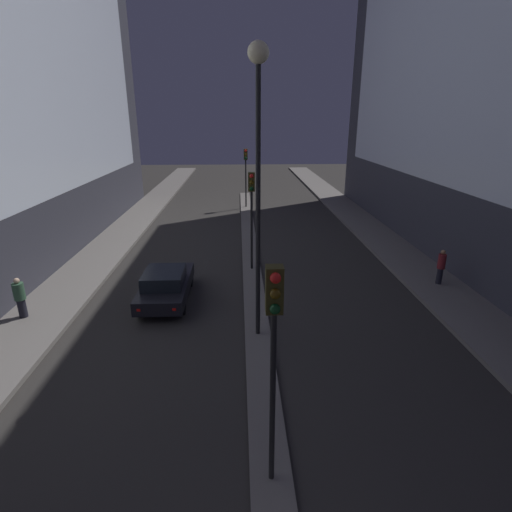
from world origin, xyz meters
name	(u,v)px	position (x,y,z in m)	size (l,w,h in m)	color
median_strip	(250,252)	(0.00, 19.91, 0.06)	(0.93, 37.82, 0.12)	#66605B
traffic_light_near	(274,333)	(0.00, 4.31, 3.70)	(0.32, 0.42, 4.90)	black
traffic_light_mid	(252,200)	(0.00, 17.01, 3.70)	(0.32, 0.42, 4.90)	black
traffic_light_far	(246,165)	(0.00, 32.07, 3.70)	(0.32, 0.42, 4.90)	black
street_lamp	(258,132)	(0.00, 10.46, 7.09)	(0.64, 0.64, 9.48)	black
car_left_lane	(166,285)	(-3.80, 13.63, 0.74)	(1.91, 4.49, 1.45)	black
pedestrian_on_left_sidewalk	(20,297)	(-9.04, 12.00, 1.02)	(0.41, 0.41, 1.62)	black
pedestrian_on_right_sidewalk	(441,266)	(8.64, 14.52, 1.05)	(0.35, 0.35, 1.65)	black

